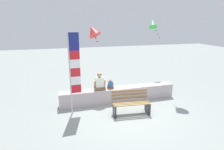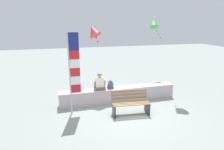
{
  "view_description": "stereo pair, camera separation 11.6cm",
  "coord_description": "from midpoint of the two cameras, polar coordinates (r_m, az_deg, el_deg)",
  "views": [
    {
      "loc": [
        -2.45,
        -6.32,
        3.39
      ],
      "look_at": [
        -0.3,
        1.14,
        1.22
      ],
      "focal_mm": 30.43,
      "sensor_mm": 36.0,
      "label": 1
    },
    {
      "loc": [
        -2.34,
        -6.35,
        3.39
      ],
      "look_at": [
        -0.3,
        1.14,
        1.22
      ],
      "focal_mm": 30.43,
      "sensor_mm": 36.0,
      "label": 2
    }
  ],
  "objects": [
    {
      "name": "flag_banner",
      "position": [
        7.05,
        -12.05,
        2.05
      ],
      "size": [
        0.41,
        0.05,
        3.05
      ],
      "color": "#B7B7BC",
      "rests_on": "ground"
    },
    {
      "name": "park_bench",
      "position": [
        7.33,
        5.21,
        -8.51
      ],
      "size": [
        1.47,
        0.75,
        0.88
      ],
      "color": "#A68256",
      "rests_on": "ground"
    },
    {
      "name": "kite_red",
      "position": [
        9.46,
        -6.09,
        13.06
      ],
      "size": [
        0.97,
        0.99,
        0.96
      ],
      "color": "red"
    },
    {
      "name": "person_child",
      "position": [
        8.18,
        -0.88,
        -2.92
      ],
      "size": [
        0.28,
        0.21,
        0.43
      ],
      "color": "brown",
      "rests_on": "seawall_ledge"
    },
    {
      "name": "ground_plane",
      "position": [
        7.57,
        4.23,
        -11.05
      ],
      "size": [
        40.0,
        40.0,
        0.0
      ],
      "primitive_type": "plane",
      "color": "gray"
    },
    {
      "name": "seawall_ledge",
      "position": [
        8.43,
        1.59,
        -5.82
      ],
      "size": [
        5.11,
        0.5,
        0.62
      ],
      "primitive_type": "cube",
      "color": "#BDADB3",
      "rests_on": "ground"
    },
    {
      "name": "person_adult",
      "position": [
        8.04,
        -4.14,
        -2.36
      ],
      "size": [
        0.49,
        0.36,
        0.76
      ],
      "color": "brown",
      "rests_on": "seawall_ledge"
    },
    {
      "name": "kite_green",
      "position": [
        10.35,
        11.83,
        14.88
      ],
      "size": [
        0.71,
        0.68,
        1.06
      ],
      "color": "green"
    }
  ]
}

